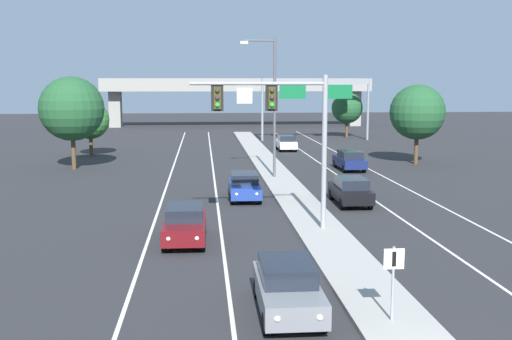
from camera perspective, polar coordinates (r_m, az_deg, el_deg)
median_island at (r=31.37m, az=5.23°, el=-4.58°), size 2.40×110.00×0.15m
lane_stripe_oncoming_center at (r=37.76m, az=-3.71°, el=-2.50°), size 0.14×100.00×0.01m
lane_stripe_receding_center at (r=39.11m, az=10.20°, el=-2.24°), size 0.14×100.00×0.01m
edge_stripe_left at (r=37.84m, az=-8.72°, el=-2.55°), size 0.14×100.00×0.01m
edge_stripe_right at (r=40.10m, az=14.76°, el=-2.12°), size 0.14×100.00×0.01m
overhead_signal_mast at (r=28.11m, az=2.48°, el=4.71°), size 6.32×0.44×7.20m
median_sign_post at (r=18.14m, az=12.73°, el=-9.35°), size 0.60×0.10×2.20m
street_lamp_median at (r=44.15m, az=1.46°, el=6.63°), size 2.58×0.28×10.00m
car_oncoming_grey at (r=18.90m, az=2.96°, el=-10.87°), size 1.84×4.48×1.58m
car_oncoming_darkred at (r=27.16m, az=-6.66°, el=-5.00°), size 1.88×4.49×1.58m
car_oncoming_blue at (r=36.74m, az=-1.08°, el=-1.49°), size 1.87×4.49×1.58m
car_receding_black at (r=35.60m, az=8.84°, el=-1.90°), size 1.88×4.49×1.58m
car_receding_navy at (r=49.54m, az=8.75°, el=0.93°), size 1.88×4.49×1.58m
car_receding_white at (r=63.37m, az=2.84°, el=2.58°), size 1.84×4.48×1.58m
highway_sign_gantry at (r=74.54m, az=5.62°, el=7.50°), size 13.28×0.42×7.50m
overpass_bridge at (r=98.16m, az=-1.82°, el=7.47°), size 42.40×6.40×7.65m
tree_far_right_b at (r=54.23m, az=14.88°, el=5.24°), size 4.73×4.73×6.84m
tree_far_left_a at (r=60.54m, az=-15.27°, el=4.53°), size 3.64×3.64×5.27m
tree_far_right_a at (r=79.47m, az=8.53°, el=5.77°), size 3.99×3.99×5.78m
tree_far_left_b at (r=51.37m, az=-16.87°, el=5.50°), size 5.18×5.18×7.50m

